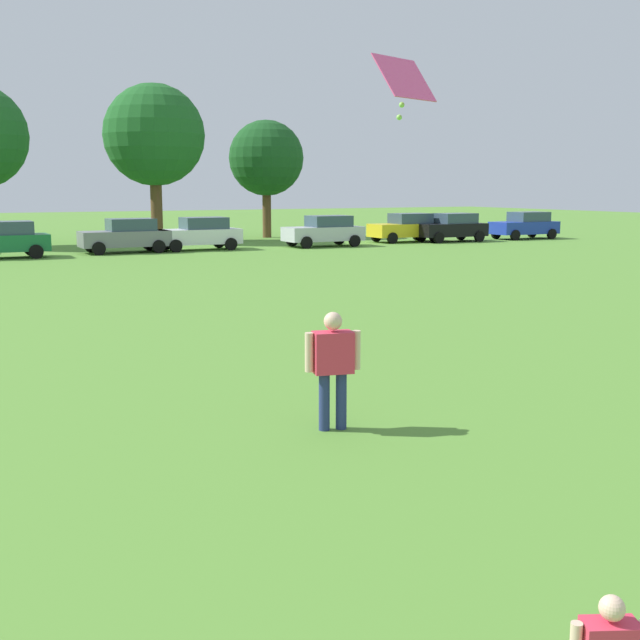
# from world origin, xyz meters

# --- Properties ---
(ground_plane) EXTENTS (160.00, 160.00, 0.00)m
(ground_plane) POSITION_xyz_m (0.00, 30.00, 0.00)
(ground_plane) COLOR #568C33
(adult_bystander) EXTENTS (0.75, 0.40, 1.60)m
(adult_bystander) POSITION_xyz_m (2.03, 11.17, 0.95)
(adult_bystander) COLOR navy
(adult_bystander) RESTS_ON ground
(kite) EXTENTS (1.36, 0.95, 1.13)m
(kite) POSITION_xyz_m (5.25, 14.54, 5.10)
(kite) COLOR #F24C8C
(parked_car_green_1) EXTENTS (4.30, 2.02, 1.68)m
(parked_car_green_1) POSITION_xyz_m (0.76, 41.13, 0.86)
(parked_car_green_1) COLOR #196B38
(parked_car_green_1) RESTS_ON ground
(parked_car_gray_2) EXTENTS (4.30, 2.02, 1.68)m
(parked_car_gray_2) POSITION_xyz_m (6.61, 41.73, 0.86)
(parked_car_gray_2) COLOR slate
(parked_car_gray_2) RESTS_ON ground
(parked_car_white_3) EXTENTS (4.30, 2.02, 1.68)m
(parked_car_white_3) POSITION_xyz_m (10.39, 41.74, 0.86)
(parked_car_white_3) COLOR white
(parked_car_white_3) RESTS_ON ground
(parked_car_silver_4) EXTENTS (4.30, 2.02, 1.68)m
(parked_car_silver_4) POSITION_xyz_m (17.28, 40.98, 0.86)
(parked_car_silver_4) COLOR silver
(parked_car_silver_4) RESTS_ON ground
(parked_car_yellow_5) EXTENTS (4.30, 2.02, 1.68)m
(parked_car_yellow_5) POSITION_xyz_m (23.34, 42.12, 0.86)
(parked_car_yellow_5) COLOR yellow
(parked_car_yellow_5) RESTS_ON ground
(parked_car_black_6) EXTENTS (4.30, 2.02, 1.68)m
(parked_car_black_6) POSITION_xyz_m (25.84, 41.07, 0.86)
(parked_car_black_6) COLOR black
(parked_car_black_6) RESTS_ON ground
(parked_car_blue_7) EXTENTS (4.30, 2.02, 1.68)m
(parked_car_blue_7) POSITION_xyz_m (31.50, 41.10, 0.86)
(parked_car_blue_7) COLOR #1E38AD
(parked_car_blue_7) RESTS_ON ground
(tree_right) EXTENTS (5.86, 5.86, 9.13)m
(tree_right) POSITION_xyz_m (10.10, 48.64, 6.17)
(tree_right) COLOR brown
(tree_right) RESTS_ON ground
(tree_far_right) EXTENTS (4.76, 4.76, 7.42)m
(tree_far_right) POSITION_xyz_m (17.60, 49.72, 5.01)
(tree_far_right) COLOR brown
(tree_far_right) RESTS_ON ground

